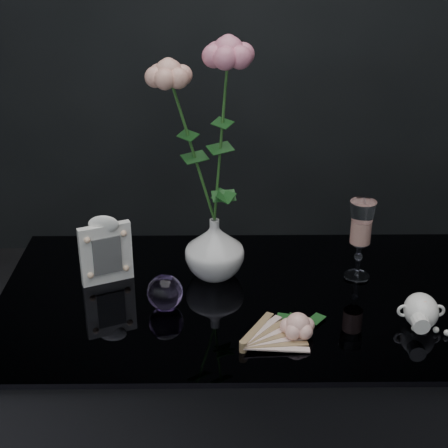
{
  "coord_description": "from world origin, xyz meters",
  "views": [
    {
      "loc": [
        -0.06,
        -1.2,
        1.52
      ],
      "look_at": [
        -0.05,
        0.07,
        0.92
      ],
      "focal_mm": 55.0,
      "sensor_mm": 36.0,
      "label": 1
    }
  ],
  "objects_px": {
    "picture_frame": "(106,249)",
    "paperweight": "(165,292)",
    "pearl_jar": "(421,309)",
    "loose_rose": "(298,325)",
    "wine_glass": "(360,240)",
    "vase": "(215,248)"
  },
  "relations": [
    {
      "from": "vase",
      "to": "loose_rose",
      "type": "distance_m",
      "value": 0.29
    },
    {
      "from": "wine_glass",
      "to": "paperweight",
      "type": "bearing_deg",
      "value": -163.64
    },
    {
      "from": "wine_glass",
      "to": "loose_rose",
      "type": "xyz_separation_m",
      "value": [
        -0.16,
        -0.23,
        -0.07
      ]
    },
    {
      "from": "vase",
      "to": "loose_rose",
      "type": "bearing_deg",
      "value": -56.29
    },
    {
      "from": "wine_glass",
      "to": "loose_rose",
      "type": "height_order",
      "value": "wine_glass"
    },
    {
      "from": "wine_glass",
      "to": "paperweight",
      "type": "xyz_separation_m",
      "value": [
        -0.42,
        -0.12,
        -0.05
      ]
    },
    {
      "from": "picture_frame",
      "to": "pearl_jar",
      "type": "distance_m",
      "value": 0.67
    },
    {
      "from": "picture_frame",
      "to": "paperweight",
      "type": "relative_size",
      "value": 2.15
    },
    {
      "from": "picture_frame",
      "to": "vase",
      "type": "bearing_deg",
      "value": -17.65
    },
    {
      "from": "wine_glass",
      "to": "paperweight",
      "type": "relative_size",
      "value": 2.48
    },
    {
      "from": "paperweight",
      "to": "loose_rose",
      "type": "distance_m",
      "value": 0.28
    },
    {
      "from": "picture_frame",
      "to": "loose_rose",
      "type": "xyz_separation_m",
      "value": [
        0.39,
        -0.22,
        -0.05
      ]
    },
    {
      "from": "wine_glass",
      "to": "picture_frame",
      "type": "height_order",
      "value": "wine_glass"
    },
    {
      "from": "loose_rose",
      "to": "pearl_jar",
      "type": "height_order",
      "value": "pearl_jar"
    },
    {
      "from": "paperweight",
      "to": "picture_frame",
      "type": "bearing_deg",
      "value": 140.38
    },
    {
      "from": "loose_rose",
      "to": "paperweight",
      "type": "bearing_deg",
      "value": 137.24
    },
    {
      "from": "wine_glass",
      "to": "pearl_jar",
      "type": "distance_m",
      "value": 0.22
    },
    {
      "from": "wine_glass",
      "to": "pearl_jar",
      "type": "xyz_separation_m",
      "value": [
        0.09,
        -0.19,
        -0.06
      ]
    },
    {
      "from": "loose_rose",
      "to": "picture_frame",
      "type": "bearing_deg",
      "value": 130.48
    },
    {
      "from": "wine_glass",
      "to": "vase",
      "type": "bearing_deg",
      "value": 177.88
    },
    {
      "from": "vase",
      "to": "wine_glass",
      "type": "relative_size",
      "value": 0.75
    },
    {
      "from": "loose_rose",
      "to": "pearl_jar",
      "type": "relative_size",
      "value": 0.61
    }
  ]
}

